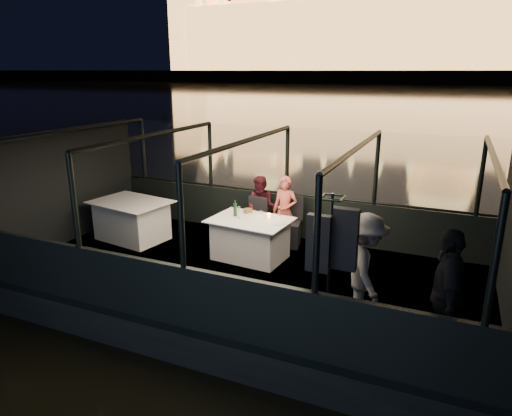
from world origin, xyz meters
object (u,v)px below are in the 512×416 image
at_px(passenger_stripe, 365,265).
at_px(wine_bottle, 235,208).
at_px(dining_table_aft, 132,221).
at_px(person_man_maroon, 261,204).
at_px(dining_table_central, 250,239).
at_px(passenger_dark, 446,295).
at_px(person_woman_coral, 285,209).
at_px(chair_port_right, 288,224).
at_px(coat_stand, 329,272).
at_px(chair_port_left, 254,222).

height_order(passenger_stripe, wine_bottle, passenger_stripe).
distance_m(dining_table_aft, person_man_maroon, 2.72).
xyz_separation_m(dining_table_central, passenger_dark, (3.40, -1.90, 0.47)).
relative_size(dining_table_central, person_woman_coral, 1.03).
height_order(person_woman_coral, passenger_stripe, passenger_stripe).
height_order(chair_port_right, coat_stand, coat_stand).
xyz_separation_m(chair_port_left, passenger_stripe, (2.61, -2.18, 0.40)).
height_order(chair_port_right, passenger_stripe, passenger_stripe).
xyz_separation_m(chair_port_left, person_man_maroon, (0.04, 0.28, 0.30)).
relative_size(dining_table_central, dining_table_aft, 0.93).
xyz_separation_m(coat_stand, passenger_dark, (1.41, 0.03, -0.05)).
distance_m(dining_table_aft, chair_port_right, 3.24).
xyz_separation_m(dining_table_central, person_woman_coral, (0.34, 0.94, 0.36)).
relative_size(passenger_stripe, passenger_dark, 0.94).
bearing_deg(dining_table_central, passenger_dark, -29.19).
bearing_deg(wine_bottle, dining_table_aft, -176.85).
bearing_deg(person_man_maroon, dining_table_central, -81.66).
distance_m(chair_port_left, chair_port_right, 0.69).
height_order(dining_table_aft, chair_port_left, chair_port_left).
relative_size(chair_port_left, passenger_stripe, 0.58).
distance_m(dining_table_aft, passenger_stripe, 5.24).
relative_size(chair_port_left, person_man_maroon, 0.69).
height_order(passenger_stripe, passenger_dark, passenger_dark).
bearing_deg(person_woman_coral, dining_table_aft, -158.17).
xyz_separation_m(dining_table_central, passenger_stripe, (2.37, -1.43, 0.47)).
xyz_separation_m(dining_table_central, chair_port_left, (-0.25, 0.75, 0.06)).
distance_m(dining_table_central, dining_table_aft, 2.68).
bearing_deg(dining_table_central, person_man_maroon, 101.58).
distance_m(dining_table_aft, passenger_dark, 6.37).
bearing_deg(passenger_stripe, wine_bottle, 37.99).
distance_m(coat_stand, passenger_stripe, 0.63).
bearing_deg(passenger_dark, person_woman_coral, -137.79).
xyz_separation_m(coat_stand, person_woman_coral, (-1.65, 2.87, -0.15)).
distance_m(dining_table_central, person_woman_coral, 1.06).
xyz_separation_m(chair_port_right, person_man_maroon, (-0.64, 0.14, 0.30)).
distance_m(coat_stand, person_man_maroon, 3.69).
height_order(person_woman_coral, passenger_dark, passenger_dark).
bearing_deg(person_man_maroon, wine_bottle, -101.08).
bearing_deg(coat_stand, chair_port_right, 118.90).
bearing_deg(passenger_stripe, person_man_maroon, 23.31).
xyz_separation_m(chair_port_right, coat_stand, (1.56, -2.82, 0.45)).
relative_size(dining_table_aft, coat_stand, 0.80).
distance_m(chair_port_left, person_man_maroon, 0.41).
relative_size(dining_table_aft, wine_bottle, 5.02).
distance_m(dining_table_central, coat_stand, 2.82).
distance_m(dining_table_aft, chair_port_left, 2.56).
xyz_separation_m(passenger_stripe, wine_bottle, (-2.71, 1.50, 0.06)).
xyz_separation_m(dining_table_aft, chair_port_right, (3.10, 0.95, 0.06)).
relative_size(person_man_maroon, passenger_stripe, 0.85).
bearing_deg(chair_port_left, wine_bottle, -94.29).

